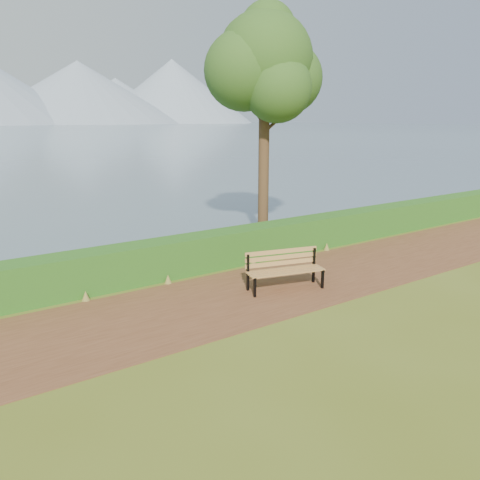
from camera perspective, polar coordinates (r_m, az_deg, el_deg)
ground at (r=11.07m, az=1.08°, el=-7.23°), size 140.00×140.00×0.00m
path at (r=11.30m, az=0.20°, el=-6.74°), size 40.00×3.40×0.01m
hedge at (r=13.01m, az=-5.50°, el=-1.62°), size 32.00×0.85×1.00m
bench at (r=11.63m, az=5.39°, el=-3.28°), size 2.01×1.03×0.97m
tree at (r=16.01m, az=3.03°, el=20.44°), size 4.01×3.40×7.74m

